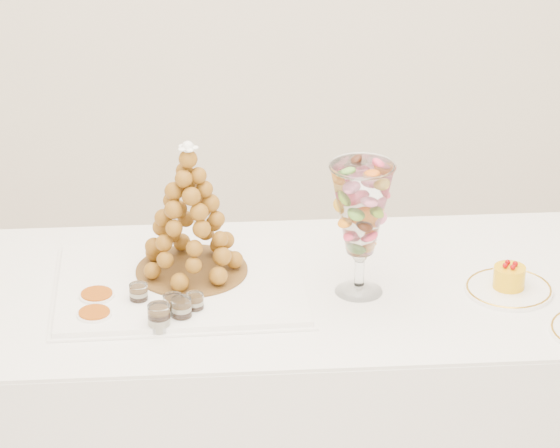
{
  "coord_description": "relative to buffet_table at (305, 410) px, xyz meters",
  "views": [
    {
      "loc": [
        -0.1,
        -3.0,
        2.51
      ],
      "look_at": [
        0.0,
        0.22,
        0.95
      ],
      "focal_mm": 85.0,
      "sensor_mm": 36.0,
      "label": 1
    }
  ],
  "objects": [
    {
      "name": "verrine_c",
      "position": [
        -0.3,
        -0.15,
        0.43
      ],
      "size": [
        0.06,
        0.06,
        0.06
      ],
      "primitive_type": "cylinder",
      "rotation": [
        0.0,
        0.0,
        0.3
      ],
      "color": "white",
      "rests_on": "buffet_table"
    },
    {
      "name": "ramekin_back",
      "position": [
        -0.56,
        -0.08,
        0.41
      ],
      "size": [
        0.09,
        0.09,
        0.03
      ],
      "primitive_type": "cylinder",
      "color": "white",
      "rests_on": "buffet_table"
    },
    {
      "name": "macaron_vase",
      "position": [
        0.14,
        -0.03,
        0.64
      ],
      "size": [
        0.17,
        0.17,
        0.37
      ],
      "color": "white",
      "rests_on": "buffet_table"
    },
    {
      "name": "ramekin_front",
      "position": [
        -0.55,
        -0.17,
        0.41
      ],
      "size": [
        0.09,
        0.09,
        0.03
      ],
      "primitive_type": "cylinder",
      "color": "white",
      "rests_on": "buffet_table"
    },
    {
      "name": "verrine_b",
      "position": [
        -0.35,
        -0.17,
        0.43
      ],
      "size": [
        0.07,
        0.07,
        0.07
      ],
      "primitive_type": "cylinder",
      "rotation": [
        0.0,
        0.0,
        -0.29
      ],
      "color": "white",
      "rests_on": "buffet_table"
    },
    {
      "name": "verrine_e",
      "position": [
        -0.33,
        -0.19,
        0.43
      ],
      "size": [
        0.06,
        0.06,
        0.07
      ],
      "primitive_type": "cylinder",
      "rotation": [
        0.0,
        0.0,
        0.18
      ],
      "color": "white",
      "rests_on": "buffet_table"
    },
    {
      "name": "verrine_d",
      "position": [
        -0.38,
        -0.23,
        0.44
      ],
      "size": [
        0.07,
        0.07,
        0.08
      ],
      "primitive_type": "cylinder",
      "rotation": [
        0.0,
        0.0,
        -0.24
      ],
      "color": "white",
      "rests_on": "buffet_table"
    },
    {
      "name": "buffet_table",
      "position": [
        0.0,
        0.0,
        0.0
      ],
      "size": [
        2.12,
        0.92,
        0.79
      ],
      "rotation": [
        0.0,
        0.0,
        0.04
      ],
      "color": "white",
      "rests_on": "ground"
    },
    {
      "name": "lace_tray",
      "position": [
        -0.34,
        0.0,
        0.41
      ],
      "size": [
        0.69,
        0.53,
        0.02
      ],
      "primitive_type": "cube",
      "rotation": [
        0.0,
        0.0,
        0.06
      ],
      "color": "white",
      "rests_on": "buffet_table"
    },
    {
      "name": "verrine_a",
      "position": [
        -0.44,
        -0.1,
        0.43
      ],
      "size": [
        0.06,
        0.06,
        0.07
      ],
      "primitive_type": "cylinder",
      "rotation": [
        0.0,
        0.0,
        0.23
      ],
      "color": "white",
      "rests_on": "buffet_table"
    },
    {
      "name": "mousse_cake",
      "position": [
        0.54,
        -0.04,
        0.44
      ],
      "size": [
        0.09,
        0.09,
        0.07
      ],
      "color": "#F3B10B",
      "rests_on": "cake_plate"
    },
    {
      "name": "croquembouche",
      "position": [
        -0.31,
        0.06,
        0.61
      ],
      "size": [
        0.31,
        0.31,
        0.38
      ],
      "rotation": [
        0.0,
        0.0,
        0.16
      ],
      "color": "brown",
      "rests_on": "lace_tray"
    },
    {
      "name": "cake_plate",
      "position": [
        0.54,
        -0.04,
        0.4
      ],
      "size": [
        0.24,
        0.24,
        0.01
      ],
      "primitive_type": "cylinder",
      "color": "white",
      "rests_on": "buffet_table"
    }
  ]
}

